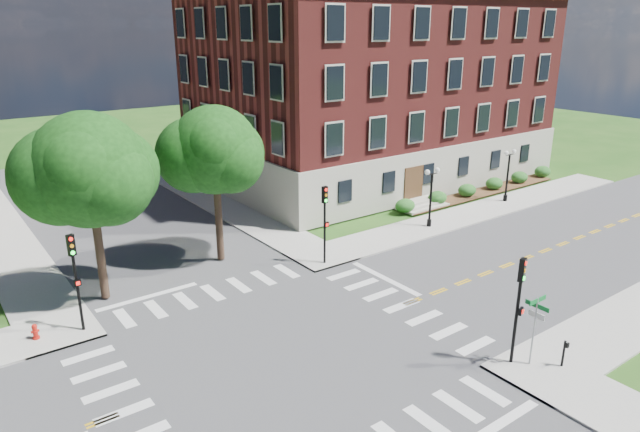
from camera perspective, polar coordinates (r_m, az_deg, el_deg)
ground at (r=26.22m, az=-3.54°, el=-13.31°), size 160.00×160.00×0.00m
road_ew at (r=26.21m, az=-3.54°, el=-13.30°), size 90.00×12.00×0.01m
road_ns at (r=26.21m, az=-3.54°, el=-13.30°), size 12.00×90.00×0.01m
sidewalk_ne at (r=45.85m, az=2.11°, el=1.12°), size 34.00×34.00×0.12m
crosswalk_east at (r=30.17m, az=8.15°, el=-8.91°), size 2.20×10.20×0.02m
stop_bar_east at (r=33.10m, az=6.52°, el=-6.23°), size 0.40×5.50×0.00m
main_building at (r=54.62m, az=5.07°, el=12.77°), size 30.60×22.40×16.50m
shrub_row at (r=50.81m, az=15.73°, el=2.10°), size 18.00×2.00×1.30m
tree_c at (r=30.34m, az=-22.10°, el=4.27°), size 5.80×5.80×9.83m
tree_d at (r=33.80m, az=-10.50°, el=6.48°), size 5.20×5.20×9.42m
traffic_signal_se at (r=25.07m, az=19.29°, el=-7.69°), size 0.37×0.44×4.80m
traffic_signal_ne at (r=33.60m, az=0.49°, el=0.12°), size 0.34×0.38×4.80m
traffic_signal_nw at (r=28.44m, az=-23.30°, el=-5.01°), size 0.36×0.41×4.80m
twin_lamp_west at (r=40.86m, az=11.03°, el=2.18°), size 1.36×0.36×4.23m
twin_lamp_east at (r=48.48m, az=18.28°, el=4.17°), size 1.36×0.36×4.23m
street_sign_pole at (r=25.59m, az=20.75°, el=-9.51°), size 1.10×1.10×3.10m
push_button_post at (r=26.64m, az=23.23°, el=-12.40°), size 0.14×0.21×1.20m
fire_hydrant at (r=29.69m, az=-26.59°, el=-10.33°), size 0.35×0.35×0.75m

